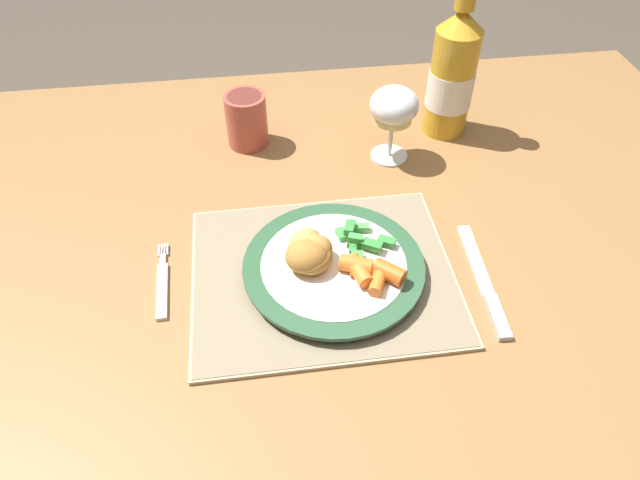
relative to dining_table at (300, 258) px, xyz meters
name	(u,v)px	position (x,y,z in m)	size (l,w,h in m)	color
ground_plane	(306,444)	(0.00, 0.00, -0.66)	(6.00, 6.00, 0.00)	#4C4238
dining_table	(300,258)	(0.00, 0.00, 0.00)	(1.50, 0.90, 0.74)	olive
placemat	(323,274)	(0.02, -0.11, 0.09)	(0.35, 0.29, 0.01)	tan
dinner_plate	(334,268)	(0.04, -0.12, 0.10)	(0.24, 0.24, 0.02)	white
breaded_croquettes	(310,252)	(0.00, -0.11, 0.13)	(0.08, 0.10, 0.04)	#A87033
green_beans_pile	(360,242)	(0.08, -0.09, 0.12)	(0.08, 0.08, 0.02)	#338438
glazed_carrots	(369,271)	(0.08, -0.15, 0.12)	(0.09, 0.07, 0.02)	orange
fork	(162,285)	(-0.19, -0.10, 0.08)	(0.02, 0.14, 0.01)	silver
table_knife	(486,288)	(0.23, -0.17, 0.09)	(0.03, 0.21, 0.01)	silver
wine_glass	(394,109)	(0.17, 0.14, 0.18)	(0.08, 0.08, 0.13)	silver
bottle	(452,74)	(0.29, 0.21, 0.19)	(0.08, 0.08, 0.28)	gold
drinking_cup	(246,119)	(-0.06, 0.21, 0.13)	(0.07, 0.07, 0.09)	#B24C42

